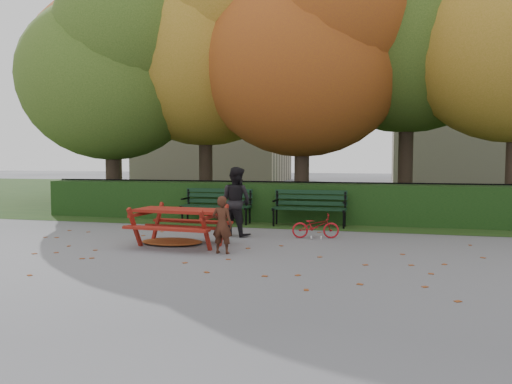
% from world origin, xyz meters
% --- Properties ---
extents(ground, '(90.00, 90.00, 0.00)m').
position_xyz_m(ground, '(0.00, 0.00, 0.00)').
color(ground, gray).
rests_on(ground, ground).
extents(grass_strip, '(90.00, 90.00, 0.00)m').
position_xyz_m(grass_strip, '(0.00, 14.00, 0.01)').
color(grass_strip, '#1B3813').
rests_on(grass_strip, ground).
extents(building_left, '(10.00, 7.00, 15.00)m').
position_xyz_m(building_left, '(-9.00, 26.00, 7.50)').
color(building_left, '#9F967E').
rests_on(building_left, ground).
extents(building_right, '(9.00, 6.00, 12.00)m').
position_xyz_m(building_right, '(8.00, 28.00, 6.00)').
color(building_right, '#9F967E').
rests_on(building_right, ground).
extents(hedge, '(13.00, 0.90, 1.00)m').
position_xyz_m(hedge, '(0.00, 4.50, 0.50)').
color(hedge, black).
rests_on(hedge, ground).
extents(iron_fence, '(14.00, 0.04, 1.02)m').
position_xyz_m(iron_fence, '(0.00, 5.30, 0.54)').
color(iron_fence, black).
rests_on(iron_fence, ground).
extents(tree_a, '(5.88, 5.60, 7.48)m').
position_xyz_m(tree_a, '(-5.19, 5.58, 4.52)').
color(tree_a, '#31221A').
rests_on(tree_a, ground).
extents(tree_b, '(6.72, 6.40, 8.79)m').
position_xyz_m(tree_b, '(-2.44, 6.75, 5.40)').
color(tree_b, '#31221A').
rests_on(tree_b, ground).
extents(tree_c, '(6.30, 6.00, 8.00)m').
position_xyz_m(tree_c, '(0.83, 5.96, 4.82)').
color(tree_c, '#31221A').
rests_on(tree_c, ground).
extents(tree_d, '(7.14, 6.80, 9.58)m').
position_xyz_m(tree_d, '(3.88, 7.23, 5.98)').
color(tree_d, '#31221A').
rests_on(tree_d, ground).
extents(tree_f, '(6.93, 6.60, 9.19)m').
position_xyz_m(tree_f, '(-7.13, 9.24, 5.69)').
color(tree_f, '#31221A').
rests_on(tree_f, ground).
extents(bench_left, '(1.80, 0.57, 0.88)m').
position_xyz_m(bench_left, '(-1.30, 3.70, 0.52)').
color(bench_left, black).
rests_on(bench_left, ground).
extents(bench_right, '(1.80, 0.57, 0.88)m').
position_xyz_m(bench_right, '(1.10, 3.70, 0.52)').
color(bench_right, black).
rests_on(bench_right, ground).
extents(picnic_table, '(1.76, 1.46, 0.81)m').
position_xyz_m(picnic_table, '(-0.91, 0.33, 0.55)').
color(picnic_table, maroon).
rests_on(picnic_table, ground).
extents(leaf_pile, '(1.39, 1.11, 0.08)m').
position_xyz_m(leaf_pile, '(-1.16, 0.52, 0.04)').
color(leaf_pile, maroon).
rests_on(leaf_pile, ground).
extents(leaf_scatter, '(9.00, 5.70, 0.01)m').
position_xyz_m(leaf_scatter, '(0.00, 0.30, 0.01)').
color(leaf_scatter, maroon).
rests_on(leaf_scatter, ground).
extents(child, '(0.39, 0.27, 1.02)m').
position_xyz_m(child, '(0.11, -0.18, 0.51)').
color(child, '#3F2014').
rests_on(child, ground).
extents(adult, '(0.88, 0.79, 1.49)m').
position_xyz_m(adult, '(-0.22, 1.80, 0.74)').
color(adult, black).
rests_on(adult, ground).
extents(bicycle, '(1.02, 0.53, 0.51)m').
position_xyz_m(bicycle, '(1.48, 1.90, 0.26)').
color(bicycle, '#A80F18').
rests_on(bicycle, ground).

